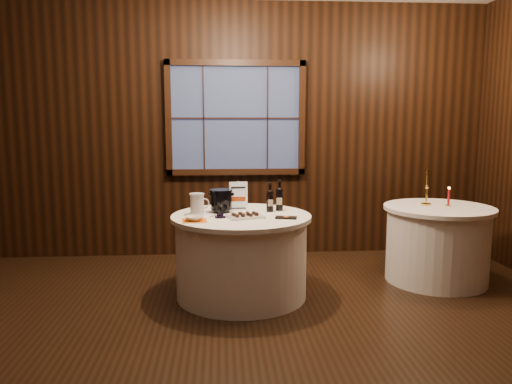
{
  "coord_description": "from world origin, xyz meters",
  "views": [
    {
      "loc": [
        -0.18,
        -3.48,
        1.63
      ],
      "look_at": [
        0.13,
        0.9,
        0.99
      ],
      "focal_mm": 35.0,
      "sensor_mm": 36.0,
      "label": 1
    }
  ],
  "objects": [
    {
      "name": "chocolate_box",
      "position": [
        0.39,
        0.8,
        0.78
      ],
      "size": [
        0.2,
        0.13,
        0.02
      ],
      "primitive_type": "cube",
      "rotation": [
        0.0,
        0.0,
        -0.24
      ],
      "color": "black",
      "rests_on": "main_table"
    },
    {
      "name": "port_bottle_left",
      "position": [
        0.28,
        1.14,
        0.89
      ],
      "size": [
        0.07,
        0.07,
        0.28
      ],
      "rotation": [
        0.0,
        0.0,
        0.08
      ],
      "color": "black",
      "rests_on": "main_table"
    },
    {
      "name": "ice_bucket",
      "position": [
        -0.18,
        1.15,
        0.88
      ],
      "size": [
        0.21,
        0.21,
        0.22
      ],
      "color": "black",
      "rests_on": "main_table"
    },
    {
      "name": "back_wall",
      "position": [
        0.0,
        2.48,
        1.54
      ],
      "size": [
        6.0,
        0.1,
        3.0
      ],
      "color": "black",
      "rests_on": "ground"
    },
    {
      "name": "grape_bunch",
      "position": [
        -0.19,
        0.87,
        0.79
      ],
      "size": [
        0.15,
        0.08,
        0.04
      ],
      "rotation": [
        0.0,
        0.0,
        -0.23
      ],
      "color": "black",
      "rests_on": "main_table"
    },
    {
      "name": "port_bottle_right",
      "position": [
        0.37,
        1.19,
        0.9
      ],
      "size": [
        0.07,
        0.08,
        0.3
      ],
      "rotation": [
        0.0,
        0.0,
        -0.12
      ],
      "color": "black",
      "rests_on": "main_table"
    },
    {
      "name": "red_candle",
      "position": [
        2.1,
        1.3,
        0.85
      ],
      "size": [
        0.05,
        0.05,
        0.2
      ],
      "color": "gold",
      "rests_on": "side_table"
    },
    {
      "name": "side_table",
      "position": [
        2.0,
        1.3,
        0.39
      ],
      "size": [
        1.08,
        1.08,
        0.77
      ],
      "color": "white",
      "rests_on": "ground"
    },
    {
      "name": "glass_pitcher",
      "position": [
        -0.4,
        1.04,
        0.87
      ],
      "size": [
        0.18,
        0.14,
        0.2
      ],
      "rotation": [
        0.0,
        0.0,
        0.09
      ],
      "color": "silver",
      "rests_on": "main_table"
    },
    {
      "name": "chocolate_plate",
      "position": [
        0.03,
        0.86,
        0.79
      ],
      "size": [
        0.35,
        0.28,
        0.04
      ],
      "rotation": [
        0.0,
        0.0,
        0.28
      ],
      "color": "silver",
      "rests_on": "main_table"
    },
    {
      "name": "brass_candlestick",
      "position": [
        1.9,
        1.38,
        0.9
      ],
      "size": [
        0.1,
        0.1,
        0.37
      ],
      "color": "gold",
      "rests_on": "side_table"
    },
    {
      "name": "orange_napkin",
      "position": [
        -0.41,
        0.76,
        0.77
      ],
      "size": [
        0.23,
        0.23,
        0.0
      ],
      "primitive_type": "cube",
      "rotation": [
        0.0,
        0.0,
        0.09
      ],
      "color": "orange",
      "rests_on": "main_table"
    },
    {
      "name": "main_table",
      "position": [
        0.0,
        1.0,
        0.39
      ],
      "size": [
        1.28,
        1.28,
        0.77
      ],
      "color": "white",
      "rests_on": "ground"
    },
    {
      "name": "sign_stand",
      "position": [
        -0.02,
        1.26,
        0.87
      ],
      "size": [
        0.18,
        0.09,
        0.28
      ],
      "rotation": [
        0.0,
        0.0,
        0.07
      ],
      "color": "silver",
      "rests_on": "main_table"
    },
    {
      "name": "cracker_bowl",
      "position": [
        -0.41,
        0.76,
        0.79
      ],
      "size": [
        0.19,
        0.19,
        0.04
      ],
      "primitive_type": "imported",
      "rotation": [
        0.0,
        0.0,
        -0.22
      ],
      "color": "silver",
      "rests_on": "orange_napkin"
    },
    {
      "name": "ground",
      "position": [
        0.0,
        0.0,
        0.0
      ],
      "size": [
        6.0,
        6.0,
        0.0
      ],
      "primitive_type": "plane",
      "color": "black",
      "rests_on": "ground"
    }
  ]
}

